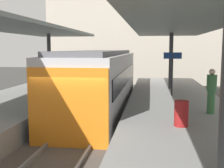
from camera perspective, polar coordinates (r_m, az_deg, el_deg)
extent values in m
plane|color=#383835|center=(10.32, -7.32, -12.04)|extent=(80.00, 80.00, 0.00)
cube|color=gray|center=(9.91, 14.71, -10.01)|extent=(4.40, 28.00, 1.00)
cube|color=#4C4742|center=(10.29, -7.33, -11.51)|extent=(3.20, 28.00, 0.20)
cube|color=slate|center=(10.44, -11.23, -10.33)|extent=(0.08, 28.00, 0.14)
cube|color=slate|center=(10.08, -3.32, -10.85)|extent=(0.08, 28.00, 0.14)
cube|color=#ADADB2|center=(14.79, -2.30, 0.43)|extent=(2.70, 11.91, 2.90)
cube|color=orange|center=(9.06, -9.01, -4.93)|extent=(2.65, 0.08, 2.60)
cube|color=black|center=(15.06, -7.45, 1.83)|extent=(0.04, 10.96, 0.76)
cube|color=black|center=(14.58, 3.00, 1.71)|extent=(0.04, 10.96, 0.76)
cube|color=#515156|center=(14.69, -2.33, 6.44)|extent=(2.16, 11.31, 0.20)
cylinder|color=#333335|center=(18.27, -12.68, 4.75)|extent=(0.24, 0.24, 3.33)
cylinder|color=#333335|center=(17.16, 11.91, 4.63)|extent=(0.24, 0.24, 3.34)
cube|color=slate|center=(10.92, 14.50, 12.39)|extent=(4.18, 21.00, 0.16)
cylinder|color=#262628|center=(14.58, 12.17, 1.95)|extent=(0.08, 0.08, 2.20)
cube|color=navy|center=(14.53, 12.27, 5.68)|extent=(0.90, 0.06, 0.32)
cylinder|color=maroon|center=(8.96, 13.95, -5.85)|extent=(0.44, 0.44, 0.80)
cylinder|color=#386B3D|center=(10.98, 19.53, -3.49)|extent=(0.28, 0.28, 0.86)
cylinder|color=#386B3D|center=(10.88, 19.68, 0.26)|extent=(0.36, 0.36, 0.58)
sphere|color=beige|center=(10.84, 19.77, 2.37)|extent=(0.22, 0.22, 0.22)
cube|color=#A89E8E|center=(29.50, 5.86, 11.25)|extent=(18.00, 6.00, 11.00)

